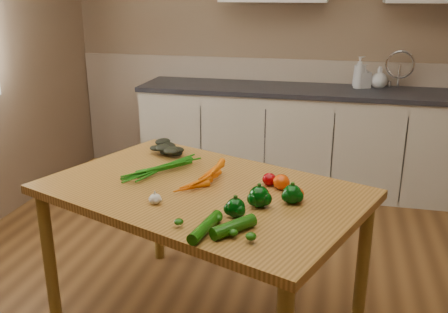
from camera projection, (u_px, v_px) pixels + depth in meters
room at (230, 91)px, 2.35m from camera, size 4.04×5.04×2.64m
counter_run at (303, 137)px, 4.42m from camera, size 2.84×0.64×1.14m
table at (202, 205)px, 2.42m from camera, size 1.74×1.44×0.80m
soap_bottle_a at (359, 72)px, 4.23m from camera, size 0.15×0.15×0.27m
soap_bottle_b at (364, 76)px, 4.25m from camera, size 0.12×0.12×0.20m
soap_bottle_c at (379, 77)px, 4.25m from camera, size 0.15×0.15×0.18m
carrot_bunch at (192, 173)px, 2.48m from camera, size 0.34×0.30×0.07m
leafy_greens at (168, 146)px, 2.85m from camera, size 0.21×0.19×0.11m
garlic_bulb at (155, 199)px, 2.21m from camera, size 0.05×0.05×0.05m
pepper_a at (259, 197)px, 2.17m from camera, size 0.09×0.09×0.09m
pepper_b at (292, 194)px, 2.21m from camera, size 0.09×0.09×0.09m
pepper_c at (235, 208)px, 2.08m from camera, size 0.08×0.08×0.08m
tomato_a at (269, 179)px, 2.41m from camera, size 0.07×0.07×0.06m
tomato_b at (281, 182)px, 2.37m from camera, size 0.08×0.08×0.07m
tomato_c at (297, 194)px, 2.24m from camera, size 0.07×0.07×0.06m
zucchini_a at (234, 227)px, 1.94m from camera, size 0.17×0.19×0.05m
zucchini_b at (205, 227)px, 1.95m from camera, size 0.09×0.24×0.05m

